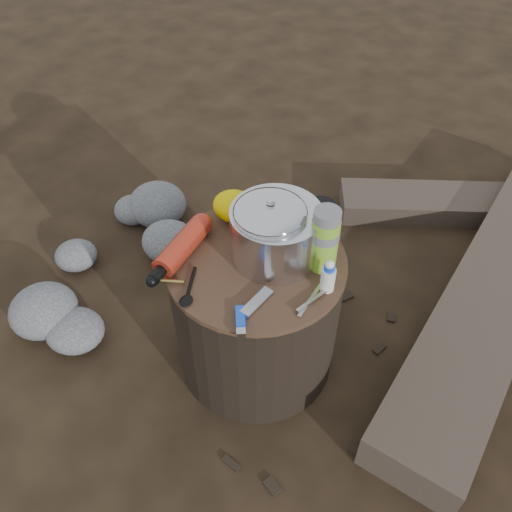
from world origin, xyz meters
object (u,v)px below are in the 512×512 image
at_px(camping_pot, 270,230).
at_px(fuel_bottle, 182,246).
at_px(travel_mug, 320,219).
at_px(stump, 256,313).
at_px(log_main, 498,285).
at_px(thermos, 324,239).

relative_size(camping_pot, fuel_bottle, 0.71).
distance_m(camping_pot, travel_mug, 0.18).
bearing_deg(stump, travel_mug, 52.96).
xyz_separation_m(log_main, camping_pot, (-0.69, -0.54, 0.49)).
xyz_separation_m(fuel_bottle, thermos, (0.37, 0.11, 0.06)).
xyz_separation_m(camping_pot, travel_mug, (0.10, 0.14, -0.04)).
xyz_separation_m(camping_pot, thermos, (0.15, 0.02, -0.00)).
bearing_deg(camping_pot, travel_mug, 54.29).
xyz_separation_m(thermos, travel_mug, (-0.04, 0.12, -0.04)).
height_order(camping_pot, travel_mug, camping_pot).
xyz_separation_m(log_main, thermos, (-0.54, -0.52, 0.49)).
height_order(stump, fuel_bottle, fuel_bottle).
bearing_deg(stump, camping_pot, 47.35).
bearing_deg(camping_pot, thermos, 8.72).
height_order(camping_pot, fuel_bottle, camping_pot).
xyz_separation_m(stump, log_main, (0.72, 0.57, -0.16)).
height_order(log_main, camping_pot, camping_pot).
distance_m(camping_pot, fuel_bottle, 0.25).
bearing_deg(thermos, fuel_bottle, -163.67).
bearing_deg(travel_mug, stump, -127.04).
relative_size(fuel_bottle, travel_mug, 2.47).
bearing_deg(stump, log_main, 38.63).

